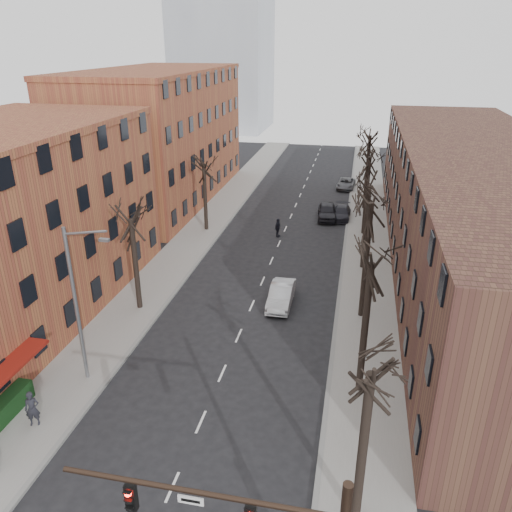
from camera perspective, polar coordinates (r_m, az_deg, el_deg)
The scene contains 19 objects.
sidewalk_left at distance 50.71m, azimuth -5.78°, elevation 3.44°, with size 4.00×90.00×0.15m, color gray.
sidewalk_right at distance 48.58m, azimuth 12.58°, elevation 2.06°, with size 4.00×90.00×0.15m, color gray.
building_left_far at distance 59.79m, azimuth -11.00°, elevation 13.10°, with size 12.00×28.00×14.00m, color brown.
building_right at distance 43.27m, azimuth 23.79°, elevation 4.86°, with size 12.00×50.00×10.00m, color #533526.
awning_left at distance 28.73m, azimuth -26.64°, elevation -16.66°, with size 1.20×7.00×0.15m, color maroon.
tree_right_b at distance 28.34m, azimuth 11.63°, elevation -14.85°, with size 5.20×5.20×10.80m, color black, non-canonical shape.
tree_right_c at distance 35.01m, azimuth 11.86°, elevation -6.80°, with size 5.20×5.20×11.60m, color black, non-canonical shape.
tree_right_d at distance 42.14m, azimuth 12.01°, elevation -1.39°, with size 5.20×5.20×10.00m, color black, non-canonical shape.
tree_right_e at distance 49.54m, azimuth 12.11°, elevation 2.43°, with size 5.20×5.20×10.80m, color black, non-canonical shape.
tree_right_f at distance 57.10m, azimuth 12.19°, elevation 5.25°, with size 5.20×5.20×11.60m, color black, non-canonical shape.
tree_left_a at distance 36.17m, azimuth -13.09°, elevation -5.87°, with size 5.20×5.20×9.50m, color black, non-canonical shape.
tree_left_b at distance 49.73m, azimuth -5.67°, elevation 2.94°, with size 5.20×5.20×9.50m, color black, non-canonical shape.
streetlight at distance 27.45m, azimuth -19.67°, elevation -4.74°, with size 2.45×0.22×9.03m.
silver_sedan at distance 35.47m, azimuth 2.89°, elevation -4.48°, with size 1.57×4.49×1.48m, color silver.
parked_car_near at distance 53.06m, azimuth 8.12°, elevation 5.07°, with size 1.91×4.75×1.62m, color black.
parked_car_mid at distance 53.40m, azimuth 9.74°, elevation 4.89°, with size 1.78×4.39×1.27m, color black.
parked_car_far at distance 64.78m, azimuth 10.25°, elevation 8.15°, with size 2.08×4.50×1.25m, color #4F5056.
pedestrian_a at distance 27.25m, azimuth -24.20°, elevation -15.64°, with size 0.68×0.45×1.87m, color black.
pedestrian_crossing at distance 47.61m, azimuth 2.50°, elevation 3.25°, with size 1.07×0.44×1.82m, color black.
Camera 1 is at (6.59, -10.38, 17.36)m, focal length 35.00 mm.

